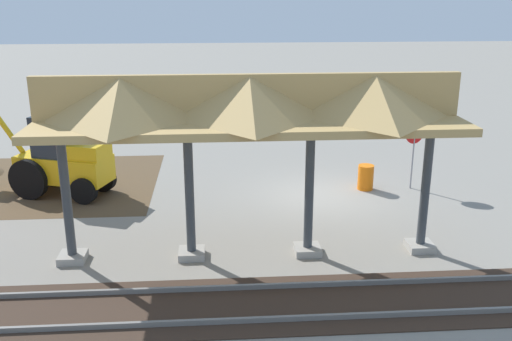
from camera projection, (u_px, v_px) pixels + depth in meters
The scene contains 7 objects.
ground_plane at pixel (320, 196), 19.90m from camera, with size 120.00×120.00×0.00m, color gray.
dirt_work_zone at pixel (16, 184), 21.07m from camera, with size 10.33×7.00×0.01m, color brown.
platform_canopy at pixel (249, 104), 14.21m from camera, with size 10.64×3.20×4.90m.
rail_tracks at pixel (375, 300), 13.16m from camera, with size 60.00×2.58×0.15m.
stop_sign at pixel (414, 141), 20.14m from camera, with size 0.73×0.26×2.43m.
backhoe at pixel (60, 159), 19.71m from camera, with size 5.28×2.81×2.82m.
traffic_barrel at pixel (366, 177), 20.43m from camera, with size 0.56×0.56×0.90m, color orange.
Camera 1 is at (3.60, 18.48, 6.88)m, focal length 40.00 mm.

